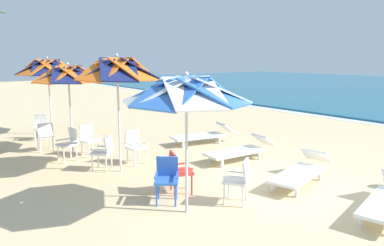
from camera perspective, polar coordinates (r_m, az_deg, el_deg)
ground_plane at (r=8.00m, az=14.87°, el=-9.95°), size 80.00×80.00×0.00m
beach_umbrella_0 at (r=6.05m, az=-0.91°, el=5.05°), size 2.23×2.23×2.51m
plastic_chair_0 at (r=6.91m, az=-4.03°, el=-8.55°), size 0.63×0.63×0.87m
plastic_chair_1 at (r=7.32m, az=-2.26°, el=-7.42°), size 0.58×0.60×0.87m
plastic_chair_2 at (r=6.87m, az=7.58°, el=-8.74°), size 0.62×0.61×0.87m
beach_umbrella_1 at (r=8.52m, az=-11.88°, el=8.21°), size 2.05×2.05×2.83m
plastic_chair_3 at (r=9.43m, az=-9.07°, el=-3.45°), size 0.49×0.47×0.87m
plastic_chair_4 at (r=9.01m, az=-13.86°, el=-4.28°), size 0.63×0.63×0.87m
beach_umbrella_2 at (r=10.74m, az=-19.17°, el=7.24°), size 2.01×2.01×2.60m
plastic_chair_5 at (r=10.48m, az=-16.14°, el=-2.32°), size 0.54×0.51×0.87m
plastic_chair_6 at (r=11.33m, az=-22.42°, el=-1.75°), size 0.51×0.48×0.87m
plastic_chair_7 at (r=10.12m, az=-19.05°, el=-2.93°), size 0.48×0.51×0.87m
beach_umbrella_3 at (r=13.49m, az=-22.07°, el=8.16°), size 2.17×2.17×2.76m
plastic_chair_8 at (r=13.02m, az=-22.98°, el=-0.29°), size 0.60×0.58×0.87m
sun_lounger_1 at (r=8.29m, az=17.14°, el=-7.29°), size 1.07×2.23×0.62m
sun_lounger_2 at (r=9.74m, az=7.85°, el=-4.25°), size 0.82×2.19×0.62m
sun_lounger_3 at (r=11.48m, az=1.88°, el=-1.89°), size 1.07×2.23×0.62m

